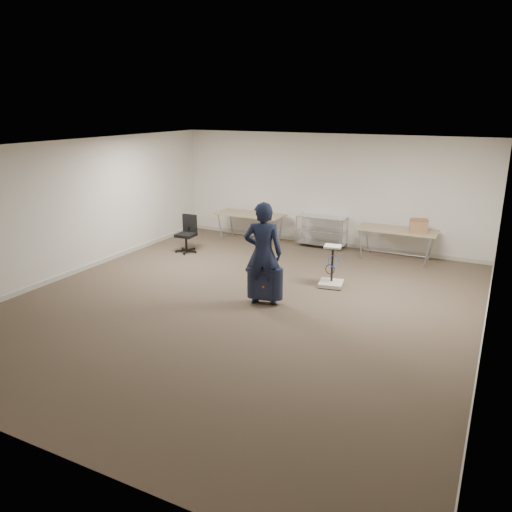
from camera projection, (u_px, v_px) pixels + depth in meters
The scene contains 10 objects.
ground at pixel (243, 303), 9.09m from camera, with size 9.00×9.00×0.00m, color #4C3F2E.
room_shell at pixel (275, 278), 10.26m from camera, with size 8.00×9.00×9.00m.
folding_table_left at pixel (250, 216), 13.09m from camera, with size 1.80×0.75×0.73m.
folding_table_right at pixel (397, 231), 11.45m from camera, with size 1.80×0.75×0.73m.
wire_shelf at pixel (322, 230), 12.55m from camera, with size 1.22×0.47×0.80m.
person at pixel (263, 254), 8.85m from camera, with size 0.68×0.45×1.87m, color black.
suitcase at pixel (265, 283), 8.97m from camera, with size 0.46×0.33×1.15m.
office_chair at pixel (187, 241), 12.21m from camera, with size 0.55×0.55×0.90m.
equipment_cart at pixel (331, 276), 9.88m from camera, with size 0.53×0.53×0.84m.
cardboard_box at pixel (419, 226), 11.14m from camera, with size 0.39×0.29×0.29m, color #956145.
Camera 1 is at (4.02, -7.44, 3.47)m, focal length 35.00 mm.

